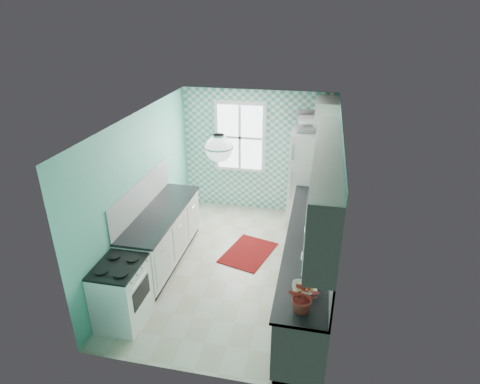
% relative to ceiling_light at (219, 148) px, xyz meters
% --- Properties ---
extents(floor, '(3.00, 4.40, 0.02)m').
position_rel_ceiling_light_xyz_m(floor, '(0.00, 0.80, -2.33)').
color(floor, beige).
rests_on(floor, ground).
extents(ceiling, '(3.00, 4.40, 0.02)m').
position_rel_ceiling_light_xyz_m(ceiling, '(0.00, 0.80, 0.19)').
color(ceiling, white).
rests_on(ceiling, wall_back).
extents(wall_back, '(3.00, 0.02, 2.50)m').
position_rel_ceiling_light_xyz_m(wall_back, '(0.00, 3.01, -1.07)').
color(wall_back, '#5FC2A8').
rests_on(wall_back, floor).
extents(wall_front, '(3.00, 0.02, 2.50)m').
position_rel_ceiling_light_xyz_m(wall_front, '(0.00, -1.41, -1.07)').
color(wall_front, '#5FC2A8').
rests_on(wall_front, floor).
extents(wall_left, '(0.02, 4.40, 2.50)m').
position_rel_ceiling_light_xyz_m(wall_left, '(-1.51, 0.80, -1.07)').
color(wall_left, '#5FC2A8').
rests_on(wall_left, floor).
extents(wall_right, '(0.02, 4.40, 2.50)m').
position_rel_ceiling_light_xyz_m(wall_right, '(1.51, 0.80, -1.07)').
color(wall_right, '#5FC2A8').
rests_on(wall_right, floor).
extents(accent_wall, '(3.00, 0.01, 2.50)m').
position_rel_ceiling_light_xyz_m(accent_wall, '(0.00, 2.99, -1.07)').
color(accent_wall, '#53AB94').
rests_on(accent_wall, wall_back).
extents(window, '(1.04, 0.05, 1.44)m').
position_rel_ceiling_light_xyz_m(window, '(-0.35, 2.96, -0.77)').
color(window, white).
rests_on(window, wall_back).
extents(backsplash_right, '(0.02, 3.60, 0.51)m').
position_rel_ceiling_light_xyz_m(backsplash_right, '(1.49, 0.40, -1.13)').
color(backsplash_right, white).
rests_on(backsplash_right, wall_right).
extents(backsplash_left, '(0.02, 2.15, 0.51)m').
position_rel_ceiling_light_xyz_m(backsplash_left, '(-1.49, 0.73, -1.13)').
color(backsplash_left, white).
rests_on(backsplash_left, wall_left).
extents(upper_cabinets_right, '(0.33, 3.20, 0.90)m').
position_rel_ceiling_light_xyz_m(upper_cabinets_right, '(1.33, 0.20, -0.42)').
color(upper_cabinets_right, silver).
rests_on(upper_cabinets_right, wall_right).
extents(upper_cabinet_fridge, '(0.40, 0.74, 0.40)m').
position_rel_ceiling_light_xyz_m(upper_cabinet_fridge, '(1.30, 2.63, -0.07)').
color(upper_cabinet_fridge, silver).
rests_on(upper_cabinet_fridge, wall_right).
extents(ceiling_light, '(0.34, 0.34, 0.35)m').
position_rel_ceiling_light_xyz_m(ceiling_light, '(0.00, 0.00, 0.00)').
color(ceiling_light, silver).
rests_on(ceiling_light, ceiling).
extents(base_cabinets_right, '(0.60, 3.60, 0.90)m').
position_rel_ceiling_light_xyz_m(base_cabinets_right, '(1.20, 0.40, -1.87)').
color(base_cabinets_right, white).
rests_on(base_cabinets_right, floor).
extents(countertop_right, '(0.63, 3.60, 0.04)m').
position_rel_ceiling_light_xyz_m(countertop_right, '(1.19, 0.40, -1.40)').
color(countertop_right, black).
rests_on(countertop_right, base_cabinets_right).
extents(base_cabinets_left, '(0.60, 2.15, 0.90)m').
position_rel_ceiling_light_xyz_m(base_cabinets_left, '(-1.20, 0.73, -1.87)').
color(base_cabinets_left, white).
rests_on(base_cabinets_left, floor).
extents(countertop_left, '(0.63, 2.15, 0.04)m').
position_rel_ceiling_light_xyz_m(countertop_left, '(-1.19, 0.73, -1.40)').
color(countertop_left, black).
rests_on(countertop_left, base_cabinets_left).
extents(fridge, '(0.81, 0.80, 1.87)m').
position_rel_ceiling_light_xyz_m(fridge, '(1.11, 2.59, -1.39)').
color(fridge, white).
rests_on(fridge, floor).
extents(stove, '(0.58, 0.72, 0.87)m').
position_rel_ceiling_light_xyz_m(stove, '(-1.20, -0.72, -1.87)').
color(stove, white).
rests_on(stove, floor).
extents(sink, '(0.49, 0.41, 0.53)m').
position_rel_ceiling_light_xyz_m(sink, '(1.20, 1.32, -1.39)').
color(sink, silver).
rests_on(sink, countertop_right).
extents(rug, '(0.96, 1.17, 0.02)m').
position_rel_ceiling_light_xyz_m(rug, '(0.16, 1.23, -2.32)').
color(rug, maroon).
rests_on(rug, floor).
extents(dish_towel, '(0.09, 0.26, 0.40)m').
position_rel_ceiling_light_xyz_m(dish_towel, '(0.89, 1.60, -1.84)').
color(dish_towel, '#5EAA91').
rests_on(dish_towel, base_cabinets_right).
extents(fruit_bowl, '(0.32, 0.32, 0.07)m').
position_rel_ceiling_light_xyz_m(fruit_bowl, '(1.20, -0.81, -1.35)').
color(fruit_bowl, white).
rests_on(fruit_bowl, countertop_right).
extents(potted_plant, '(0.34, 0.30, 0.37)m').
position_rel_ceiling_light_xyz_m(potted_plant, '(1.20, -1.14, -1.20)').
color(potted_plant, red).
rests_on(potted_plant, countertop_right).
extents(soap_bottle, '(0.10, 0.10, 0.19)m').
position_rel_ceiling_light_xyz_m(soap_bottle, '(1.25, 1.78, -1.29)').
color(soap_bottle, silver).
rests_on(soap_bottle, countertop_right).
extents(microwave, '(0.64, 0.45, 0.34)m').
position_rel_ceiling_light_xyz_m(microwave, '(1.11, 2.59, -0.28)').
color(microwave, white).
rests_on(microwave, fridge).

